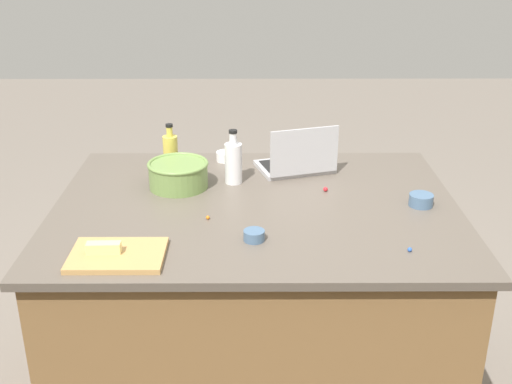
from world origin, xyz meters
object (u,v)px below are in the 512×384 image
bottle_oil (171,152)px  ramekin_medium (421,200)px  butter_stick_left (104,248)px  mixing_bowl_large (178,174)px  ramekin_small (254,235)px  laptop (297,161)px  cutting_board (118,255)px  ramekin_wide (226,156)px  bottle_vinegar (233,162)px

bottle_oil → ramekin_medium: bottle_oil is taller
butter_stick_left → mixing_bowl_large: bearing=-106.6°
mixing_bowl_large → ramekin_small: bearing=122.9°
laptop → butter_stick_left: laptop is taller
butter_stick_left → ramekin_medium: size_ratio=1.19×
laptop → ramekin_small: laptop is taller
mixing_bowl_large → cutting_board: mixing_bowl_large is taller
mixing_bowl_large → cutting_board: 0.61m
laptop → mixing_bowl_large: size_ratio=1.45×
laptop → bottle_oil: 0.55m
bottle_oil → ramekin_wide: bearing=-154.8°
butter_stick_left → bottle_oil: bearing=-98.8°
mixing_bowl_large → ramekin_medium: size_ratio=2.69×
cutting_board → bottle_oil: bearing=-95.8°
cutting_board → butter_stick_left: bearing=0.0°
laptop → ramekin_small: (0.19, 0.65, -0.03)m
mixing_bowl_large → butter_stick_left: bearing=73.4°
ramekin_medium → cutting_board: bearing=20.6°
ramekin_medium → bottle_oil: bearing=-21.2°
butter_stick_left → ramekin_wide: (-0.36, -0.91, -0.01)m
ramekin_small → ramekin_medium: ramekin_medium is taller
mixing_bowl_large → bottle_oil: bearing=-74.9°
butter_stick_left → ramekin_small: size_ratio=1.50×
mixing_bowl_large → ramekin_wide: 0.36m
bottle_oil → ramekin_medium: (-1.00, 0.39, -0.06)m
bottle_vinegar → butter_stick_left: bearing=58.1°
ramekin_medium → ramekin_wide: bearing=-33.0°
bottle_vinegar → bottle_oil: bearing=-28.6°
bottle_oil → ramekin_small: size_ratio=2.84×
mixing_bowl_large → bottle_oil: size_ratio=1.20×
bottle_oil → ramekin_small: 0.77m
mixing_bowl_large → butter_stick_left: mixing_bowl_large is taller
laptop → ramekin_medium: size_ratio=3.91×
mixing_bowl_large → ramekin_wide: bearing=-120.2°
laptop → bottle_vinegar: 0.30m
butter_stick_left → laptop: bearing=-131.3°
bottle_oil → ramekin_medium: size_ratio=2.25×
bottle_oil → ramekin_medium: 1.08m
mixing_bowl_large → ramekin_medium: 0.97m
laptop → ramekin_medium: laptop is taller
laptop → ramekin_small: 0.67m
bottle_oil → butter_stick_left: bearing=81.2°
cutting_board → ramekin_wide: size_ratio=3.60×
bottle_vinegar → ramekin_small: 0.53m
mixing_bowl_large → ramekin_medium: bearing=168.7°
bottle_vinegar → bottle_oil: (0.28, -0.15, -0.01)m
laptop → mixing_bowl_large: (0.50, 0.17, 0.01)m
mixing_bowl_large → bottle_oil: 0.21m
ramekin_wide → butter_stick_left: bearing=68.5°
ramekin_small → mixing_bowl_large: bearing=-57.1°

